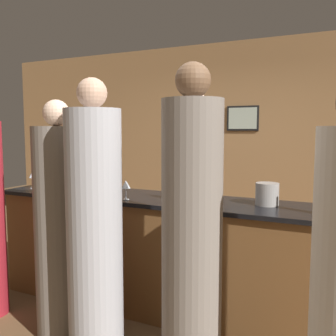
% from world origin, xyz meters
% --- Properties ---
extents(ground_plane, '(14.00, 14.00, 0.00)m').
position_xyz_m(ground_plane, '(0.00, 0.00, 0.00)').
color(ground_plane, brown).
extents(back_wall, '(8.00, 0.08, 2.80)m').
position_xyz_m(back_wall, '(0.00, 2.29, 1.40)').
color(back_wall, '#A37547').
rests_on(back_wall, ground_plane).
extents(bar_counter, '(3.25, 0.65, 1.01)m').
position_xyz_m(bar_counter, '(0.00, 0.00, 0.51)').
color(bar_counter, brown).
rests_on(bar_counter, ground_plane).
extents(bartender, '(0.38, 0.38, 1.99)m').
position_xyz_m(bartender, '(-0.07, 0.88, 0.93)').
color(bartender, '#2D2D33').
rests_on(bartender, ground_plane).
extents(guest_0, '(0.38, 0.38, 2.00)m').
position_xyz_m(guest_0, '(0.53, -0.73, 0.93)').
color(guest_0, gray).
rests_on(guest_0, ground_plane).
extents(guest_1, '(0.38, 0.38, 1.82)m').
position_xyz_m(guest_1, '(-0.58, -0.68, 0.84)').
color(guest_1, gray).
rests_on(guest_1, ground_plane).
extents(guest_4, '(0.38, 0.38, 1.94)m').
position_xyz_m(guest_4, '(-0.15, -0.81, 0.90)').
color(guest_4, '#B2B2B7').
rests_on(guest_4, ground_plane).
extents(wine_bottle_0, '(0.07, 0.07, 0.29)m').
position_xyz_m(wine_bottle_0, '(0.36, 0.20, 1.11)').
color(wine_bottle_0, black).
rests_on(wine_bottle_0, bar_counter).
extents(wine_bottle_1, '(0.07, 0.07, 0.28)m').
position_xyz_m(wine_bottle_1, '(0.15, -0.06, 1.12)').
color(wine_bottle_1, black).
rests_on(wine_bottle_1, bar_counter).
extents(wine_bottle_2, '(0.07, 0.07, 0.31)m').
position_xyz_m(wine_bottle_2, '(1.25, -0.09, 1.13)').
color(wine_bottle_2, black).
rests_on(wine_bottle_2, bar_counter).
extents(ice_bucket, '(0.18, 0.18, 0.18)m').
position_xyz_m(ice_bucket, '(0.85, 0.07, 1.09)').
color(ice_bucket, '#9E9993').
rests_on(ice_bucket, bar_counter).
extents(wine_glass_0, '(0.08, 0.08, 0.17)m').
position_xyz_m(wine_glass_0, '(-1.51, -0.01, 1.14)').
color(wine_glass_0, silver).
rests_on(wine_glass_0, bar_counter).
extents(wine_glass_1, '(0.08, 0.08, 0.16)m').
position_xyz_m(wine_glass_1, '(-1.23, -0.18, 1.13)').
color(wine_glass_1, silver).
rests_on(wine_glass_1, bar_counter).
extents(wine_glass_2, '(0.07, 0.07, 0.15)m').
position_xyz_m(wine_glass_2, '(-0.83, -0.25, 1.12)').
color(wine_glass_2, silver).
rests_on(wine_glass_2, bar_counter).
extents(wine_glass_3, '(0.07, 0.07, 0.18)m').
position_xyz_m(wine_glass_3, '(-1.44, -0.10, 1.14)').
color(wine_glass_3, silver).
rests_on(wine_glass_3, bar_counter).
extents(wine_glass_4, '(0.08, 0.08, 0.16)m').
position_xyz_m(wine_glass_4, '(-0.71, -0.13, 1.13)').
color(wine_glass_4, silver).
rests_on(wine_glass_4, bar_counter).
extents(wine_glass_5, '(0.08, 0.08, 0.16)m').
position_xyz_m(wine_glass_5, '(-0.27, -0.21, 1.13)').
color(wine_glass_5, silver).
rests_on(wine_glass_5, bar_counter).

